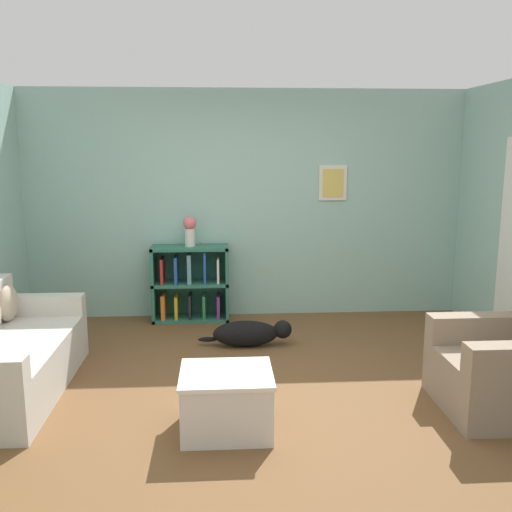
% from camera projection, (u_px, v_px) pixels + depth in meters
% --- Properties ---
extents(ground_plane, '(14.00, 14.00, 0.00)m').
position_uv_depth(ground_plane, '(259.00, 392.00, 4.62)').
color(ground_plane, brown).
extents(wall_back, '(5.60, 0.13, 2.60)m').
position_uv_depth(wall_back, '(246.00, 205.00, 6.58)').
color(wall_back, '#93BCB2').
rests_on(wall_back, ground_plane).
extents(couch, '(0.82, 1.78, 0.80)m').
position_uv_depth(couch, '(2.00, 357.00, 4.55)').
color(couch, beige).
rests_on(couch, ground_plane).
extents(bookshelf, '(0.87, 0.33, 0.86)m').
position_uv_depth(bookshelf, '(190.00, 284.00, 6.50)').
color(bookshelf, '#2D6B56').
rests_on(bookshelf, ground_plane).
extents(recliner_chair, '(0.90, 0.88, 0.96)m').
position_uv_depth(recliner_chair, '(511.00, 366.00, 4.27)').
color(recliner_chair, gray).
rests_on(recliner_chair, ground_plane).
extents(coffee_table, '(0.64, 0.56, 0.43)m').
position_uv_depth(coffee_table, '(227.00, 399.00, 3.96)').
color(coffee_table, silver).
rests_on(coffee_table, ground_plane).
extents(dog, '(0.94, 0.24, 0.26)m').
position_uv_depth(dog, '(250.00, 333.00, 5.67)').
color(dog, black).
rests_on(dog, ground_plane).
extents(vase, '(0.15, 0.15, 0.34)m').
position_uv_depth(vase, '(190.00, 230.00, 6.36)').
color(vase, silver).
rests_on(vase, bookshelf).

